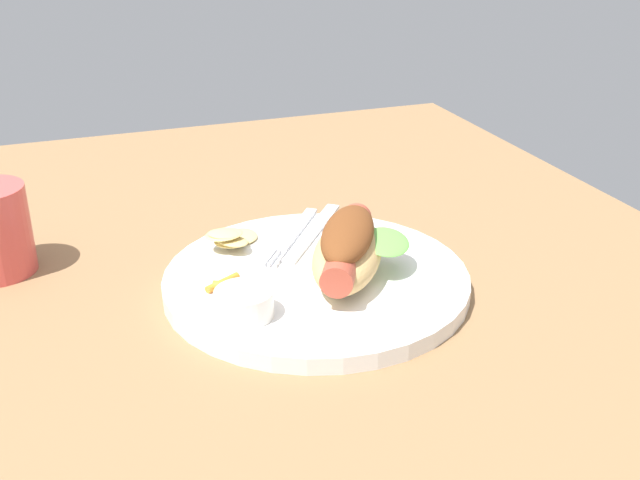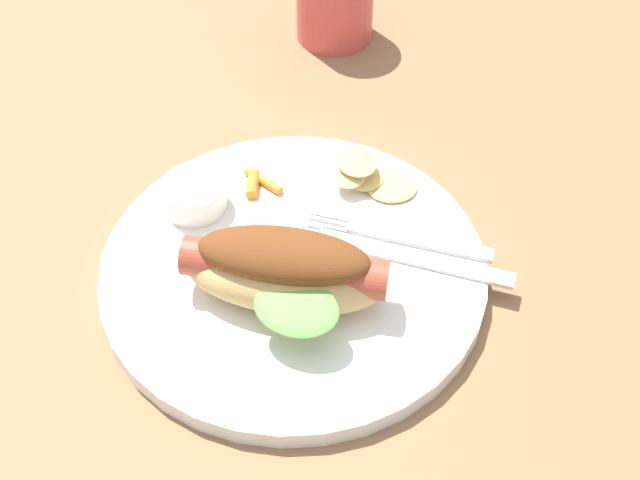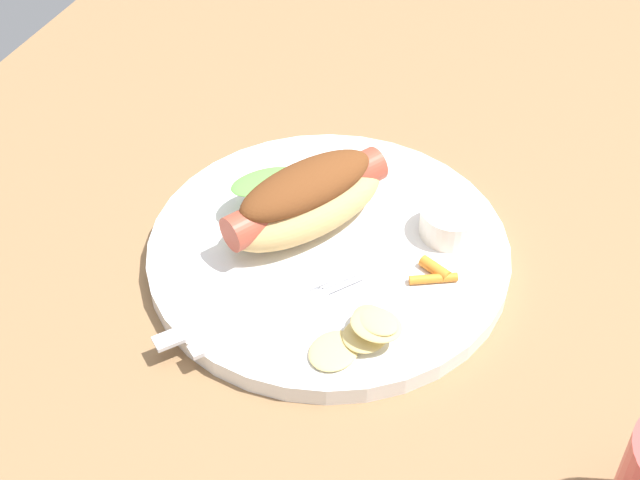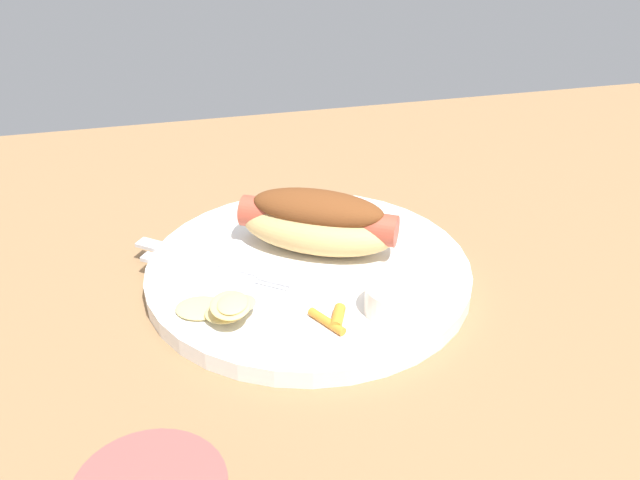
# 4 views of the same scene
# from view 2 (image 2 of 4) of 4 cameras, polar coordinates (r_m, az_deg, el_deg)

# --- Properties ---
(ground_plane) EXTENTS (1.20, 0.90, 0.02)m
(ground_plane) POSITION_cam_2_polar(r_m,az_deg,el_deg) (0.69, -4.31, -2.01)
(ground_plane) COLOR olive
(plate) EXTENTS (0.29, 0.29, 0.02)m
(plate) POSITION_cam_2_polar(r_m,az_deg,el_deg) (0.66, -1.74, -2.02)
(plate) COLOR white
(plate) RESTS_ON ground_plane
(hot_dog) EXTENTS (0.16, 0.14, 0.06)m
(hot_dog) POSITION_cam_2_polar(r_m,az_deg,el_deg) (0.61, -2.32, -1.94)
(hot_dog) COLOR tan
(hot_dog) RESTS_ON plate
(sauce_ramekin) EXTENTS (0.05, 0.05, 0.02)m
(sauce_ramekin) POSITION_cam_2_polar(r_m,az_deg,el_deg) (0.70, -8.24, 2.93)
(sauce_ramekin) COLOR white
(sauce_ramekin) RESTS_ON plate
(fork) EXTENTS (0.12, 0.10, 0.00)m
(fork) POSITION_cam_2_polar(r_m,az_deg,el_deg) (0.67, 5.44, 0.17)
(fork) COLOR silver
(fork) RESTS_ON plate
(knife) EXTENTS (0.13, 0.10, 0.00)m
(knife) POSITION_cam_2_polar(r_m,az_deg,el_deg) (0.66, 6.18, -1.18)
(knife) COLOR silver
(knife) RESTS_ON plate
(chips_pile) EXTENTS (0.07, 0.06, 0.02)m
(chips_pile) POSITION_cam_2_polar(r_m,az_deg,el_deg) (0.71, 3.02, 4.35)
(chips_pile) COLOR #DABF71
(chips_pile) RESTS_ON plate
(carrot_garnish) EXTENTS (0.03, 0.04, 0.01)m
(carrot_garnish) POSITION_cam_2_polar(r_m,az_deg,el_deg) (0.71, -4.10, 3.75)
(carrot_garnish) COLOR orange
(carrot_garnish) RESTS_ON plate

